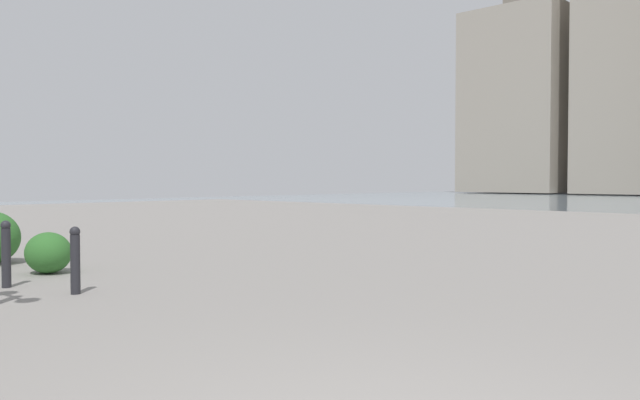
% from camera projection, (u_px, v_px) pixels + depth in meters
% --- Properties ---
extents(building_highrise, '(11.48, 13.07, 23.19)m').
position_uv_depth(building_highrise, '(527.00, 102.00, 75.09)').
color(building_highrise, '#9E9384').
rests_on(building_highrise, ground).
extents(bollard_near, '(0.13, 0.13, 0.86)m').
position_uv_depth(bollard_near, '(75.00, 259.00, 8.04)').
color(bollard_near, '#232328').
rests_on(bollard_near, ground).
extents(bollard_mid, '(0.13, 0.13, 0.90)m').
position_uv_depth(bollard_mid, '(6.00, 253.00, 8.52)').
color(bollard_mid, '#232328').
rests_on(bollard_mid, ground).
extents(shrub_low, '(0.75, 0.68, 0.64)m').
position_uv_depth(shrub_low, '(48.00, 253.00, 9.82)').
color(shrub_low, '#2D6628').
rests_on(shrub_low, ground).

